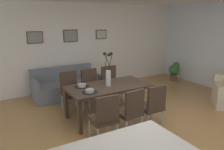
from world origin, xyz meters
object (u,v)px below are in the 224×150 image
object	(u,v)px
dining_chair_far_right	(91,86)
bowl_near_left	(90,91)
dining_chair_far_left	(131,109)
potted_plant	(174,70)
dining_table	(108,89)
dining_chair_near_left	(105,116)
dining_chair_mid_left	(153,104)
sofa	(66,86)
centerpiece_vase	(108,73)
framed_picture_left	(35,38)
dining_chair_near_right	(71,89)
framed_picture_center	(71,36)
framed_picture_right	(101,34)
dining_chair_mid_right	(111,82)
bowl_near_right	(82,85)

from	to	relation	value
dining_chair_far_right	bowl_near_left	world-z (taller)	dining_chair_far_right
dining_chair_far_left	potted_plant	distance (m)	4.11
dining_table	potted_plant	distance (m)	3.70
dining_chair_near_left	dining_chair_mid_left	xyz separation A→B (m)	(1.09, 0.00, 0.00)
dining_chair_far_left	sofa	world-z (taller)	dining_chair_far_left
centerpiece_vase	framed_picture_left	world-z (taller)	framed_picture_left
dining_chair_far_left	dining_chair_near_left	bearing A→B (deg)	-178.69
dining_table	dining_chair_near_right	distance (m)	1.03
dining_table	sofa	xyz separation A→B (m)	(-0.39, 1.81, -0.38)
dining_chair_far_left	bowl_near_left	size ratio (longest dim) A/B	5.41
sofa	framed_picture_left	xyz separation A→B (m)	(-0.63, 0.48, 1.36)
dining_chair_near_right	framed_picture_center	world-z (taller)	framed_picture_center
centerpiece_vase	framed_picture_center	xyz separation A→B (m)	(-0.00, 2.30, 0.62)
framed_picture_right	potted_plant	world-z (taller)	framed_picture_right
dining_table	bowl_near_left	distance (m)	0.59
dining_chair_mid_right	centerpiece_vase	distance (m)	1.18
dining_chair_near_right	centerpiece_vase	size ratio (longest dim) A/B	1.25
bowl_near_right	framed_picture_left	distance (m)	2.31
centerpiece_vase	bowl_near_left	bearing A→B (deg)	-158.71
dining_chair_near_left	bowl_near_left	bearing A→B (deg)	88.11
bowl_near_right	dining_chair_near_left	bearing A→B (deg)	-91.17
sofa	potted_plant	world-z (taller)	sofa
dining_chair_near_left	dining_chair_mid_right	bearing A→B (deg)	57.78
framed_picture_right	dining_chair_mid_right	bearing A→B (deg)	-107.77
dining_chair_far_right	framed_picture_right	size ratio (longest dim) A/B	2.51
dining_chair_far_left	bowl_near_left	bearing A→B (deg)	128.82
bowl_near_left	framed_picture_left	distance (m)	2.69
centerpiece_vase	bowl_near_right	distance (m)	0.63
dining_chair_far_left	centerpiece_vase	size ratio (longest dim) A/B	1.25
framed_picture_center	framed_picture_right	world-z (taller)	framed_picture_center
dining_chair_far_right	framed_picture_left	world-z (taller)	framed_picture_left
sofa	framed_picture_left	distance (m)	1.58
dining_table	bowl_near_right	size ratio (longest dim) A/B	10.59
bowl_near_left	framed_picture_right	distance (m)	3.07
dining_chair_mid_left	centerpiece_vase	bearing A→B (deg)	120.49
centerpiece_vase	framed_picture_left	distance (m)	2.59
dining_chair_mid_left	bowl_near_right	bearing A→B (deg)	134.14
dining_chair_near_right	framed_picture_right	size ratio (longest dim) A/B	2.51
dining_table	dining_chair_mid_left	xyz separation A→B (m)	(0.52, -0.89, -0.15)
bowl_near_left	sofa	size ratio (longest dim) A/B	0.09
dining_chair_far_right	dining_chair_mid_left	bearing A→B (deg)	-72.28
dining_chair_near_left	dining_chair_mid_right	xyz separation A→B (m)	(1.13, 1.79, 0.00)
dining_chair_near_right	dining_chair_mid_right	world-z (taller)	same
dining_chair_far_right	framed_picture_right	bearing A→B (deg)	54.25
dining_chair_far_left	dining_table	bearing A→B (deg)	89.95
dining_table	framed_picture_left	size ratio (longest dim) A/B	4.17
bowl_near_left	bowl_near_right	size ratio (longest dim) A/B	1.00
dining_chair_mid_right	bowl_near_left	xyz separation A→B (m)	(-1.11, -1.11, 0.27)
dining_chair_near_right	dining_chair_far_left	size ratio (longest dim) A/B	1.00
dining_chair_far_left	potted_plant	xyz separation A→B (m)	(3.41, 2.29, -0.14)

